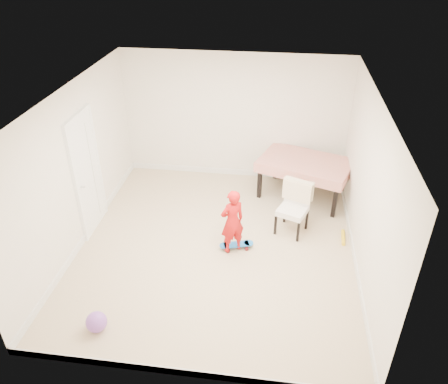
# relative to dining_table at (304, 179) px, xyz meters

# --- Properties ---
(ground) EXTENTS (5.00, 5.00, 0.00)m
(ground) POSITION_rel_dining_table_xyz_m (-1.44, -1.80, -0.39)
(ground) COLOR tan
(ground) RESTS_ON ground
(ceiling) EXTENTS (4.50, 5.00, 0.04)m
(ceiling) POSITION_rel_dining_table_xyz_m (-1.44, -1.80, 2.19)
(ceiling) COLOR white
(ceiling) RESTS_ON wall_back
(wall_back) EXTENTS (4.50, 0.04, 2.60)m
(wall_back) POSITION_rel_dining_table_xyz_m (-1.44, 0.68, 0.91)
(wall_back) COLOR silver
(wall_back) RESTS_ON ground
(wall_front) EXTENTS (4.50, 0.04, 2.60)m
(wall_front) POSITION_rel_dining_table_xyz_m (-1.44, -4.28, 0.91)
(wall_front) COLOR silver
(wall_front) RESTS_ON ground
(wall_left) EXTENTS (0.04, 5.00, 2.60)m
(wall_left) POSITION_rel_dining_table_xyz_m (-3.67, -1.80, 0.91)
(wall_left) COLOR silver
(wall_left) RESTS_ON ground
(wall_right) EXTENTS (0.04, 5.00, 2.60)m
(wall_right) POSITION_rel_dining_table_xyz_m (0.79, -1.80, 0.91)
(wall_right) COLOR silver
(wall_right) RESTS_ON ground
(door) EXTENTS (0.11, 0.94, 2.11)m
(door) POSITION_rel_dining_table_xyz_m (-3.66, -1.50, 0.63)
(door) COLOR white
(door) RESTS_ON ground
(baseboard_back) EXTENTS (4.50, 0.02, 0.12)m
(baseboard_back) POSITION_rel_dining_table_xyz_m (-1.44, 0.69, -0.33)
(baseboard_back) COLOR white
(baseboard_back) RESTS_ON ground
(baseboard_front) EXTENTS (4.50, 0.02, 0.12)m
(baseboard_front) POSITION_rel_dining_table_xyz_m (-1.44, -4.29, -0.33)
(baseboard_front) COLOR white
(baseboard_front) RESTS_ON ground
(baseboard_left) EXTENTS (0.02, 5.00, 0.12)m
(baseboard_left) POSITION_rel_dining_table_xyz_m (-3.68, -1.80, -0.33)
(baseboard_left) COLOR white
(baseboard_left) RESTS_ON ground
(baseboard_right) EXTENTS (0.02, 5.00, 0.12)m
(baseboard_right) POSITION_rel_dining_table_xyz_m (0.80, -1.80, -0.33)
(baseboard_right) COLOR white
(baseboard_right) RESTS_ON ground
(dining_table) EXTENTS (1.93, 1.55, 0.79)m
(dining_table) POSITION_rel_dining_table_xyz_m (0.00, 0.00, 0.00)
(dining_table) COLOR #AC091C
(dining_table) RESTS_ON ground
(dining_chair) EXTENTS (0.69, 0.74, 0.94)m
(dining_chair) POSITION_rel_dining_table_xyz_m (-0.21, -1.21, 0.07)
(dining_chair) COLOR white
(dining_chair) RESTS_ON ground
(skateboard) EXTENTS (0.61, 0.37, 0.09)m
(skateboard) POSITION_rel_dining_table_xyz_m (-1.10, -1.81, -0.35)
(skateboard) COLOR blue
(skateboard) RESTS_ON ground
(child) EXTENTS (0.49, 0.45, 1.12)m
(child) POSITION_rel_dining_table_xyz_m (-1.17, -1.89, 0.17)
(child) COLOR red
(child) RESTS_ON ground
(balloon) EXTENTS (0.28, 0.28, 0.28)m
(balloon) POSITION_rel_dining_table_xyz_m (-2.74, -3.76, -0.25)
(balloon) COLOR purple
(balloon) RESTS_ON ground
(foam_toy) EXTENTS (0.09, 0.40, 0.06)m
(foam_toy) POSITION_rel_dining_table_xyz_m (0.68, -1.31, -0.36)
(foam_toy) COLOR yellow
(foam_toy) RESTS_ON ground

